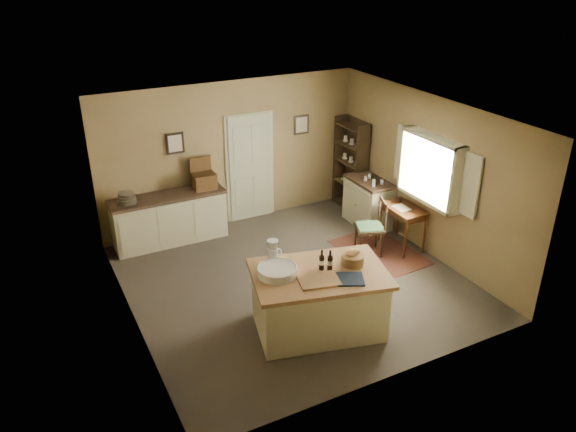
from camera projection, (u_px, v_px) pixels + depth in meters
name	position (u px, v px, depth m)	size (l,w,h in m)	color
ground	(294.00, 281.00, 8.94)	(5.00, 5.00, 0.00)	#4A4339
wall_back	(232.00, 154.00, 10.36)	(5.00, 0.10, 2.70)	olive
wall_front	(397.00, 285.00, 6.35)	(5.00, 0.10, 2.70)	olive
wall_left	(126.00, 240.00, 7.32)	(0.10, 5.00, 2.70)	olive
wall_right	(427.00, 175.00, 9.38)	(0.10, 5.00, 2.70)	olive
ceiling	(295.00, 115.00, 7.77)	(5.00, 5.00, 0.00)	silver
door	(250.00, 166.00, 10.61)	(0.97, 0.06, 2.11)	#B5BB9B
framed_prints	(241.00, 134.00, 10.26)	(2.82, 0.02, 0.38)	black
window	(432.00, 169.00, 9.10)	(0.25, 1.99, 1.12)	beige
work_island	(318.00, 299.00, 7.62)	(2.02, 1.56, 1.20)	beige
sideboard	(170.00, 217.00, 9.94)	(2.01, 0.57, 1.18)	beige
rug	(379.00, 252.00, 9.77)	(1.10, 1.60, 0.01)	#56291C
writing_desk	(403.00, 213.00, 9.67)	(0.49, 0.80, 0.82)	#3B1D0D
desk_chair	(369.00, 228.00, 9.54)	(0.46, 0.46, 0.98)	black
right_cabinet	(368.00, 202.00, 10.59)	(0.56, 1.00, 0.99)	beige
shelving_unit	(352.00, 165.00, 11.11)	(0.31, 0.82, 1.82)	black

